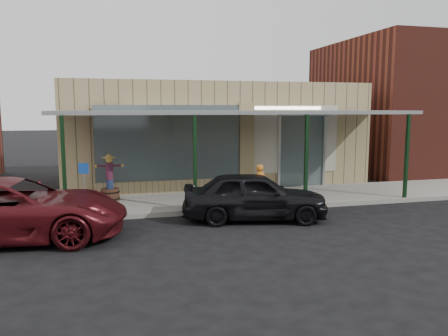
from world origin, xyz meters
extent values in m
plane|color=black|center=(0.00, 0.00, 0.00)|extent=(120.00, 120.00, 0.00)
cube|color=gray|center=(0.00, 3.60, 0.07)|extent=(40.00, 3.20, 0.15)
cube|color=#9C8660|center=(0.00, 8.20, 2.10)|extent=(12.00, 6.00, 4.20)
cube|color=#4C5A5D|center=(-2.20, 5.05, 1.90)|extent=(5.20, 0.06, 2.80)
cube|color=#4C5A5D|center=(3.00, 5.18, 1.50)|extent=(1.80, 0.06, 2.80)
cube|color=#9C8660|center=(0.70, 5.10, 1.70)|extent=(0.55, 0.30, 3.40)
cube|color=#9C8660|center=(-2.20, 5.10, 0.35)|extent=(5.20, 0.30, 0.50)
cube|color=#B2AE9D|center=(0.00, 5.17, 2.00)|extent=(9.00, 0.02, 2.60)
cube|color=white|center=(0.00, 5.14, 3.20)|extent=(7.50, 0.03, 0.10)
cube|color=gray|center=(0.00, 3.60, 3.05)|extent=(12.00, 3.00, 0.12)
cube|color=black|center=(-5.50, 2.15, 1.55)|extent=(0.10, 0.10, 2.95)
cube|color=black|center=(-1.80, 2.15, 1.55)|extent=(0.10, 0.10, 2.95)
cube|color=black|center=(1.80, 2.15, 1.55)|extent=(0.10, 0.10, 2.95)
cube|color=black|center=(5.50, 2.15, 1.55)|extent=(0.10, 0.10, 2.95)
cube|color=maroon|center=(13.00, 9.20, 3.25)|extent=(12.00, 8.00, 6.50)
cylinder|color=#48281C|center=(-4.31, 4.08, 0.35)|extent=(0.72, 0.72, 0.40)
cylinder|color=navy|center=(-4.31, 4.08, 0.70)|extent=(0.26, 0.26, 0.30)
cylinder|color=maroon|center=(-4.31, 4.08, 1.13)|extent=(0.29, 0.29, 0.55)
sphere|color=#DCAE54|center=(-4.31, 4.08, 1.51)|extent=(0.22, 0.22, 0.22)
cone|color=#DCAE54|center=(-4.31, 4.08, 1.64)|extent=(0.36, 0.36, 0.14)
cylinder|color=#48281C|center=(-0.49, 3.38, 0.33)|extent=(0.60, 0.60, 0.35)
ellipsoid|color=#F8610F|center=(-0.49, 3.38, 0.62)|extent=(0.28, 0.28, 0.23)
cylinder|color=#4C471E|center=(-0.49, 3.38, 0.75)|extent=(0.04, 0.04, 0.05)
cylinder|color=gray|center=(-5.00, 2.40, 0.74)|extent=(0.04, 0.04, 1.17)
cube|color=blue|center=(-5.00, 2.40, 1.47)|extent=(0.29, 0.14, 0.31)
imported|color=black|center=(-0.28, 1.06, 0.70)|extent=(4.36, 2.46, 1.40)
ellipsoid|color=#C87323|center=(0.15, 1.84, 1.10)|extent=(0.31, 0.26, 0.39)
sphere|color=#C87323|center=(0.15, 1.88, 1.37)|extent=(0.22, 0.22, 0.22)
cylinder|color=#186D29|center=(0.15, 1.84, 1.25)|extent=(0.15, 0.15, 0.02)
imported|color=#551116|center=(-6.58, 0.65, 0.76)|extent=(5.62, 2.94, 1.51)
camera|label=1|loc=(-4.14, -10.59, 3.16)|focal=35.00mm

